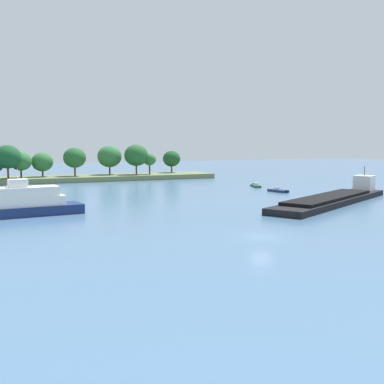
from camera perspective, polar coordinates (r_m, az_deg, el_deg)
ground_plane at (r=49.58m, az=8.56°, el=-5.46°), size 400.00×400.00×0.00m
treeline_island at (r=125.58m, az=-13.07°, el=3.05°), size 65.97×13.14×9.52m
small_motorboat at (r=95.46m, az=10.56°, el=0.16°), size 2.55×4.86×0.98m
cargo_barge at (r=80.00m, az=17.18°, el=-0.72°), size 34.71×22.00×5.55m
fishing_skiff at (r=106.01m, az=7.85°, el=0.77°), size 3.16×5.51×0.92m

